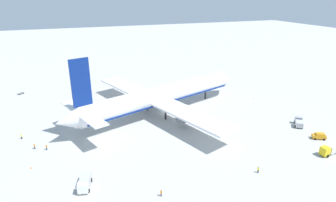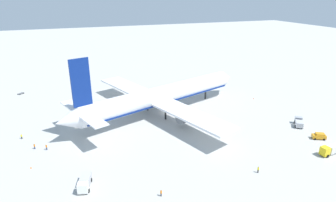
# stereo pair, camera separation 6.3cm
# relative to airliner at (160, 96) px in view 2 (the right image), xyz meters

# --- Properties ---
(ground_plane) EXTENTS (600.00, 600.00, 0.00)m
(ground_plane) POSITION_rel_airliner_xyz_m (1.23, 0.41, -6.90)
(ground_plane) COLOR #B2B2AD
(airliner) EXTENTS (76.78, 68.75, 25.24)m
(airliner) POSITION_rel_airliner_xyz_m (0.00, 0.00, 0.00)
(airliner) COLOR white
(airliner) RESTS_ON ground
(service_truck_0) EXTENTS (3.84, 6.68, 2.67)m
(service_truck_0) POSITION_rel_airliner_xyz_m (-31.07, -35.52, -5.47)
(service_truck_0) COLOR white
(service_truck_0) RESTS_ON ground
(service_truck_1) EXTENTS (7.09, 2.75, 2.82)m
(service_truck_1) POSITION_rel_airliner_xyz_m (35.42, -44.60, -5.38)
(service_truck_1) COLOR yellow
(service_truck_1) RESTS_ON ground
(service_truck_2) EXTENTS (5.23, 5.78, 2.53)m
(service_truck_2) POSITION_rel_airliner_xyz_m (40.87, -26.97, -5.58)
(service_truck_2) COLOR #999EA5
(service_truck_2) RESTS_ON ground
(service_van) EXTENTS (4.40, 3.52, 1.97)m
(service_van) POSITION_rel_airliner_xyz_m (39.76, -36.65, -5.87)
(service_van) COLOR orange
(service_van) RESTS_ON ground
(baggage_cart_0) EXTENTS (2.86, 3.00, 0.40)m
(baggage_cart_0) POSITION_rel_airliner_xyz_m (-51.95, 42.78, -6.63)
(baggage_cart_0) COLOR #595B60
(baggage_cart_0) RESTS_ON ground
(ground_worker_1) EXTENTS (0.53, 0.53, 1.61)m
(ground_worker_1) POSITION_rel_airliner_xyz_m (-47.37, -4.01, -6.09)
(ground_worker_1) COLOR black
(ground_worker_1) RESTS_ON ground
(ground_worker_2) EXTENTS (0.48, 0.48, 1.67)m
(ground_worker_2) POSITION_rel_airliner_xyz_m (-15.32, -44.79, -6.05)
(ground_worker_2) COLOR #3F3F47
(ground_worker_2) RESTS_ON ground
(ground_worker_3) EXTENTS (0.57, 0.57, 1.68)m
(ground_worker_3) POSITION_rel_airliner_xyz_m (-43.19, -12.25, -6.05)
(ground_worker_3) COLOR navy
(ground_worker_3) RESTS_ON ground
(ground_worker_4) EXTENTS (0.41, 0.41, 1.79)m
(ground_worker_4) POSITION_rel_airliner_xyz_m (10.71, -44.96, -5.99)
(ground_worker_4) COLOR black
(ground_worker_4) RESTS_ON ground
(ground_worker_5) EXTENTS (0.53, 0.53, 1.79)m
(ground_worker_5) POSITION_rel_airliner_xyz_m (-39.89, -14.02, -5.99)
(ground_worker_5) COLOR navy
(ground_worker_5) RESTS_ON ground
(traffic_cone_0) EXTENTS (0.36, 0.36, 0.55)m
(traffic_cone_0) POSITION_rel_airliner_xyz_m (-43.58, -22.66, -6.63)
(traffic_cone_0) COLOR orange
(traffic_cone_0) RESTS_ON ground
(traffic_cone_1) EXTENTS (0.36, 0.36, 0.55)m
(traffic_cone_1) POSITION_rel_airliner_xyz_m (42.46, 0.50, -6.63)
(traffic_cone_1) COLOR orange
(traffic_cone_1) RESTS_ON ground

